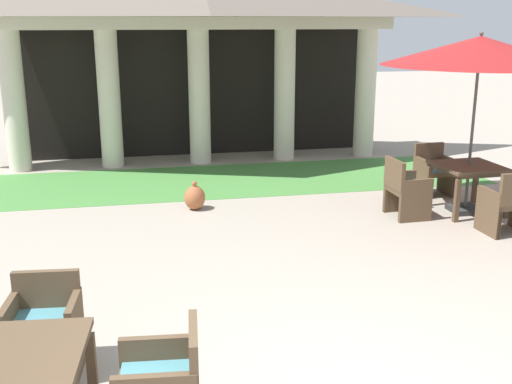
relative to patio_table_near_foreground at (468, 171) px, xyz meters
The scene contains 10 objects.
background_pavilion 6.11m from the patio_table_near_foreground, 129.57° to the left, with size 8.30×2.93×3.88m.
lawn_strip 4.51m from the patio_table_near_foreground, 143.54° to the left, with size 10.10×2.48×0.01m, color #47843D.
patio_table_near_foreground is the anchor object (origin of this frame).
patio_umbrella_near_foreground 1.77m from the patio_table_near_foreground, 146.31° to the right, with size 2.83×2.83×2.69m.
patio_chair_near_foreground_south 1.05m from the patio_table_near_foreground, 87.97° to the right, with size 0.63×0.56×0.91m.
patio_chair_near_foreground_north 1.05m from the patio_table_near_foreground, 92.03° to the left, with size 0.56×0.53×0.85m.
patio_chair_near_foreground_west 1.05m from the patio_table_near_foreground, behind, with size 0.53×0.61×0.89m.
patio_table_mid_left 7.35m from the patio_table_near_foreground, 143.06° to the right, with size 1.08×1.08×0.73m.
patio_chair_mid_left_north 6.71m from the patio_table_near_foreground, 149.41° to the right, with size 0.62×0.56×0.83m.
terracotta_urn 4.20m from the patio_table_near_foreground, 166.77° to the left, with size 0.32×0.32×0.46m.
Camera 1 is at (-1.39, -3.56, 2.86)m, focal length 43.53 mm.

